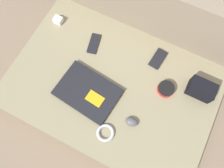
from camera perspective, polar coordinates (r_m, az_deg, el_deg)
name	(u,v)px	position (r m, az deg, el deg)	size (l,w,h in m)	color
ground_plane	(112,91)	(1.31, 0.00, -1.91)	(8.00, 8.00, 0.00)	#7A6651
couch_seat	(112,88)	(1.25, 0.00, -1.14)	(1.13, 0.77, 0.12)	#847A5B
couch_backrest	(151,6)	(1.32, 10.09, 19.46)	(1.13, 0.20, 0.46)	#7F705B
laptop	(88,92)	(1.18, -6.38, -2.10)	(0.34, 0.26, 0.03)	black
computer_mouse	(132,122)	(1.14, 5.17, -9.79)	(0.07, 0.05, 0.03)	#4C4C51
speaker_puck	(166,89)	(1.21, 13.90, -1.22)	(0.09, 0.09, 0.03)	red
phone_silver	(158,59)	(1.27, 11.92, 6.48)	(0.07, 0.13, 0.01)	black
phone_black	(94,44)	(1.30, -4.74, 10.49)	(0.08, 0.14, 0.01)	black
camera_pouch	(201,89)	(1.23, 22.27, -1.29)	(0.13, 0.09, 0.09)	black
charger_brick	(58,20)	(1.40, -13.90, 15.91)	(0.05, 0.04, 0.03)	silver
cable_coil	(105,133)	(1.13, -1.76, -12.64)	(0.09, 0.09, 0.02)	#B2B2B7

